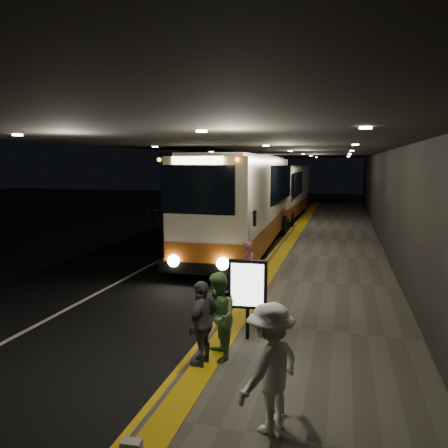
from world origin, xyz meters
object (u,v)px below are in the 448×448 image
Objects in this scene: passenger_waiting_white at (270,367)px; stanchion_post at (221,312)px; passenger_waiting_green at (218,316)px; bag_polka at (275,403)px; passenger_boarding at (249,270)px; passenger_waiting_grey at (202,323)px; info_sign at (248,286)px; coach_main at (244,206)px; coach_second at (283,194)px.

stanchion_post is at bearing -125.27° from passenger_waiting_white.
passenger_waiting_green is 2.16m from bag_polka.
passenger_boarding is 4.13m from passenger_waiting_grey.
passenger_waiting_grey is at bearing -60.67° from passenger_waiting_green.
info_sign reaches higher than passenger_boarding.
passenger_waiting_grey is 0.93× the size of info_sign.
bag_polka is 0.18× the size of info_sign.
passenger_boarding is at bearing -78.10° from coach_main.
coach_second is at bearing 97.50° from bag_polka.
stanchion_post is (1.62, -21.73, -1.07)m from coach_second.
coach_second is 6.83× the size of passenger_waiting_green.
coach_second is at bearing 86.97° from coach_main.
info_sign is (-0.98, 3.05, 0.24)m from passenger_waiting_white.
passenger_boarding is 5.26× the size of bag_polka.
passenger_boarding is at bearing -83.46° from coach_second.
passenger_waiting_white is 3.21m from info_sign.
stanchion_post is at bearing -81.86° from coach_main.
coach_main is 10.57m from stanchion_post.
passenger_waiting_white is 1.81× the size of stanchion_post.
passenger_waiting_grey is 5.25× the size of bag_polka.
coach_second reaches higher than passenger_waiting_grey.
coach_second is 19.15m from passenger_boarding.
info_sign reaches higher than passenger_waiting_green.
stanchion_post is (-0.05, -2.67, -0.30)m from passenger_boarding.
coach_second is 21.91m from info_sign.
passenger_waiting_grey is 1.54m from info_sign.
coach_main is 11.71m from passenger_waiting_green.
coach_second reaches higher than passenger_boarding.
passenger_waiting_white is 1.06× the size of info_sign.
coach_main is at bearing -137.91° from passenger_waiting_white.
passenger_waiting_white is (1.32, -1.96, 0.07)m from passenger_waiting_green.
passenger_boarding reaches higher than bag_polka.
coach_main is 10.69m from info_sign.
bag_polka is 3.17m from stanchion_post.
bag_polka is 0.30× the size of stanchion_post.
info_sign is 0.89m from stanchion_post.
passenger_waiting_white reaches higher than passenger_waiting_green.
stanchion_post is at bearing -84.20° from coach_second.
passenger_boarding is at bearing 156.83° from passenger_waiting_green.
coach_second is 22.98m from passenger_waiting_green.
passenger_boarding is (1.89, -7.65, -1.01)m from coach_main.
coach_main reaches higher than passenger_boarding.
coach_main is at bearing 164.04° from passenger_waiting_green.
coach_main reaches higher than stanchion_post.
passenger_boarding is at bearing 88.93° from stanchion_post.
passenger_boarding reaches higher than passenger_waiting_grey.
coach_main is at bearing -162.46° from passenger_waiting_grey.
stanchion_post reaches higher than bag_polka.
info_sign is at bearing -82.65° from coach_second.
passenger_waiting_grey is (-0.21, -0.31, -0.04)m from passenger_waiting_green.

